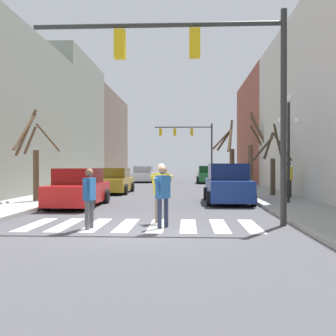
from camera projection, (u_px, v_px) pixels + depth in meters
name	position (u px, v px, depth m)	size (l,w,h in m)	color
ground_plane	(137.00, 232.00, 10.38)	(240.00, 240.00, 0.00)	#424247
building_row_left	(40.00, 123.00, 30.26)	(6.00, 50.22, 10.90)	#BCB299
building_row_right	(332.00, 104.00, 23.71)	(6.00, 41.35, 11.93)	beige
crosswalk_stripes	(142.00, 225.00, 11.45)	(6.75, 2.60, 0.01)	white
traffic_signal_near	(208.00, 68.00, 11.47)	(7.45, 0.28, 6.27)	#2D2D2D
traffic_signal_far	(191.00, 138.00, 45.02)	(6.61, 0.28, 6.51)	#2D2D2D
street_lamp_right_corner	(289.00, 126.00, 16.71)	(0.95, 0.36, 4.63)	black
car_parked_right_mid	(207.00, 175.00, 38.03)	(2.00, 4.76, 1.67)	#236B38
car_parked_left_near	(228.00, 185.00, 18.19)	(2.10, 4.69, 1.82)	navy
car_driving_toward_lane	(114.00, 181.00, 24.46)	(2.05, 4.53, 1.58)	#A38423
car_driving_away_lane	(143.00, 175.00, 39.94)	(2.17, 4.67, 1.62)	silver
car_parked_right_near	(79.00, 189.00, 16.61)	(1.95, 4.67, 1.62)	red
pedestrian_waiting_at_curb	(89.00, 193.00, 10.78)	(0.29, 0.72, 1.67)	#4C4C51
pedestrian_near_right_corner	(163.00, 191.00, 10.99)	(0.50, 0.66, 1.74)	#282D47
pedestrian_on_right_sidewalk	(161.00, 188.00, 11.82)	(0.74, 0.43, 1.80)	#7A705B
pedestrian_on_left_sidewalk	(288.00, 176.00, 19.56)	(0.35, 0.76, 1.80)	black
street_tree_right_mid	(253.00, 154.00, 30.18)	(1.43, 1.28, 5.71)	brown
street_tree_left_mid	(230.00, 155.00, 33.65)	(1.93, 2.68, 5.49)	brown
street_tree_right_near	(273.00, 163.00, 21.05)	(2.07, 1.65, 3.83)	#473828
street_tree_left_far	(33.00, 158.00, 17.52)	(1.89, 2.11, 4.12)	brown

